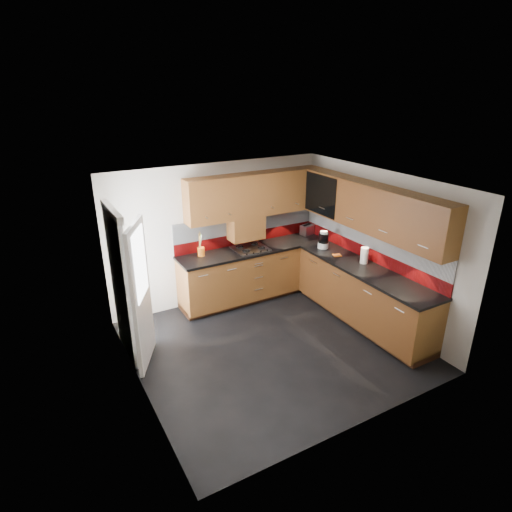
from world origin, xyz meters
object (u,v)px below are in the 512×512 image
gas_hob (251,248)px  food_processor (323,240)px  utensil_pot (201,250)px  toaster (307,230)px

gas_hob → food_processor: bearing=-26.5°
utensil_pot → food_processor: utensil_pot is taller
utensil_pot → gas_hob: bearing=-9.2°
utensil_pot → food_processor: bearing=-19.4°
gas_hob → toaster: size_ratio=1.96×
gas_hob → utensil_pot: size_ratio=1.38×
food_processor → toaster: bearing=75.6°
toaster → food_processor: (-0.19, -0.72, 0.05)m
toaster → gas_hob: bearing=-172.8°
toaster → utensil_pot: bearing=-179.3°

